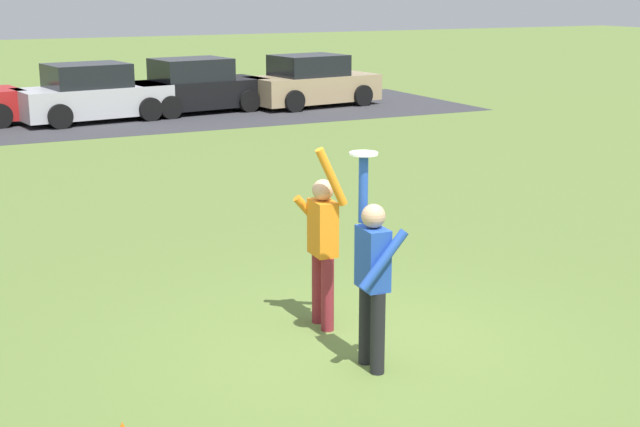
% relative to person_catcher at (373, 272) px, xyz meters
% --- Properties ---
extents(ground_plane, '(120.00, 120.00, 0.00)m').
position_rel_person_catcher_xyz_m(ground_plane, '(0.13, 0.48, -0.98)').
color(ground_plane, olive).
extents(person_catcher, '(0.49, 0.55, 2.08)m').
position_rel_person_catcher_xyz_m(person_catcher, '(0.00, 0.00, 0.00)').
color(person_catcher, black).
rests_on(person_catcher, ground_plane).
extents(person_defender, '(0.49, 0.56, 2.04)m').
position_rel_person_catcher_xyz_m(person_defender, '(0.07, 1.20, -0.00)').
color(person_defender, maroon).
rests_on(person_defender, ground_plane).
extents(frisbee_disc, '(0.27, 0.27, 0.02)m').
position_rel_person_catcher_xyz_m(frisbee_disc, '(0.01, 0.22, 1.11)').
color(frisbee_disc, white).
rests_on(frisbee_disc, person_catcher).
extents(parked_car_silver, '(4.31, 2.46, 1.59)m').
position_rel_person_catcher_xyz_m(parked_car_silver, '(1.22, 17.90, -0.25)').
color(parked_car_silver, '#BCBCC1').
rests_on(parked_car_silver, ground_plane).
extents(parked_car_black, '(4.31, 2.46, 1.59)m').
position_rel_person_catcher_xyz_m(parked_car_black, '(4.36, 18.39, -0.25)').
color(parked_car_black, black).
rests_on(parked_car_black, ground_plane).
extents(parked_car_tan, '(4.31, 2.46, 1.59)m').
position_rel_person_catcher_xyz_m(parked_car_tan, '(8.08, 18.12, -0.25)').
color(parked_car_tan, tan).
rests_on(parked_car_tan, ground_plane).
extents(parking_strip, '(26.66, 6.40, 0.01)m').
position_rel_person_catcher_xyz_m(parking_strip, '(-0.72, 18.02, -0.98)').
color(parking_strip, '#38383D').
rests_on(parking_strip, ground_plane).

